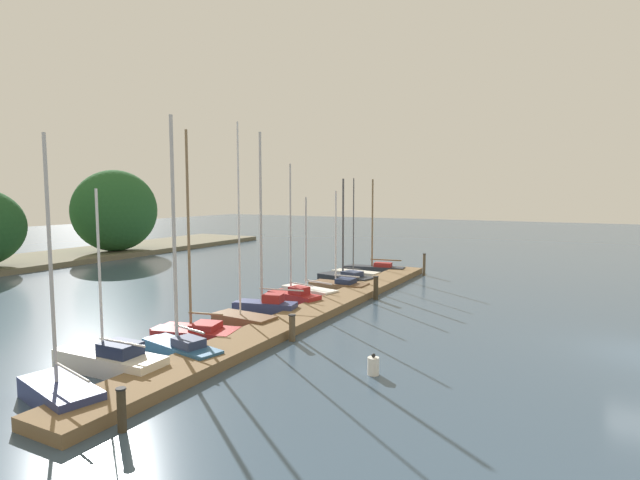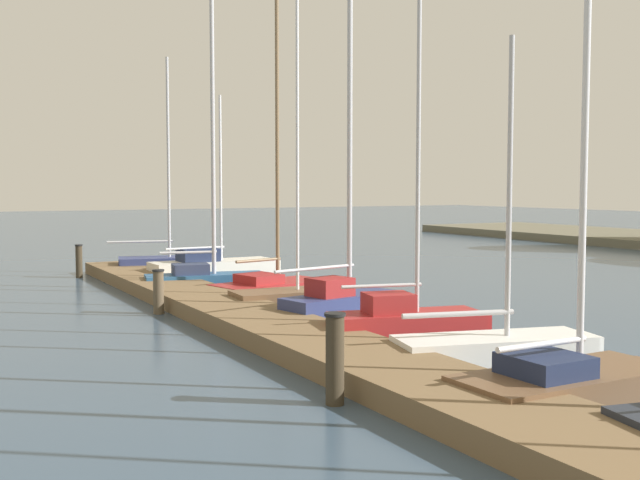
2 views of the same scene
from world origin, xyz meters
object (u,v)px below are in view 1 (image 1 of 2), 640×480
Objects in this scene: sailboat_3 at (194,328)px; mooring_piling_2 at (376,288)px; sailboat_0 at (58,389)px; mooring_piling_0 at (122,410)px; sailboat_9 at (345,276)px; sailboat_11 at (375,267)px; channel_buoy_0 at (373,366)px; sailboat_7 at (307,290)px; mooring_piling_1 at (292,328)px; sailboat_10 at (354,273)px; sailboat_5 at (264,303)px; sailboat_2 at (180,342)px; sailboat_6 at (293,296)px; mooring_piling_3 at (424,264)px; sailboat_1 at (107,359)px; sailboat_4 at (242,317)px; sailboat_8 at (338,284)px.

mooring_piling_2 is at bearing -123.64° from sailboat_3.
sailboat_0 reaches higher than mooring_piling_0.
sailboat_11 is at bearing -80.46° from sailboat_9.
sailboat_11 is 19.32m from channel_buoy_0.
mooring_piling_2 is (0.81, -3.54, 0.33)m from sailboat_7.
sailboat_10 is at bearing 14.89° from mooring_piling_1.
sailboat_2 is at bearing 85.19° from sailboat_5.
sailboat_3 is 7.39m from mooring_piling_0.
sailboat_6 is 13.45m from mooring_piling_0.
sailboat_6 is at bearing 82.46° from sailboat_11.
sailboat_2 is at bearing 172.74° from mooring_piling_3.
sailboat_1 is 4.62× the size of mooring_piling_2.
mooring_piling_3 is 2.23× the size of channel_buoy_0.
sailboat_0 reaches higher than mooring_piling_2.
sailboat_6 is 2.09m from sailboat_7.
mooring_piling_0 is at bearing 148.33° from channel_buoy_0.
sailboat_0 is 15.82m from mooring_piling_2.
mooring_piling_2 is 0.83× the size of mooring_piling_3.
mooring_piling_0 is (-19.65, -3.61, 0.17)m from sailboat_9.
sailboat_5 is at bearing -80.38° from sailboat_4.
sailboat_9 reaches higher than mooring_piling_3.
mooring_piling_2 is 8.38m from mooring_piling_3.
sailboat_9 is 5.19× the size of mooring_piling_2.
sailboat_8 is (12.73, 0.35, -0.18)m from sailboat_2.
sailboat_8 is 8.45× the size of channel_buoy_0.
sailboat_3 is 0.96× the size of sailboat_5.
sailboat_7 is at bearing 158.58° from mooring_piling_3.
sailboat_1 is 6.21m from sailboat_4.
sailboat_0 is 0.90× the size of sailboat_3.
channel_buoy_0 is at bearing 147.75° from sailboat_6.
sailboat_5 reaches higher than mooring_piling_1.
sailboat_3 reaches higher than sailboat_8.
sailboat_8 reaches higher than mooring_piling_1.
sailboat_7 is 4.32× the size of mooring_piling_2.
sailboat_5 reaches higher than sailboat_1.
sailboat_4 reaches higher than mooring_piling_0.
sailboat_6 reaches higher than mooring_piling_2.
mooring_piling_3 is at bearing -85.76° from sailboat_2.
sailboat_6 is at bearing 113.63° from sailboat_7.
sailboat_0 is 0.86× the size of sailboat_5.
sailboat_4 is 6.43m from sailboat_7.
sailboat_7 is (12.61, 0.11, -0.10)m from sailboat_1.
sailboat_1 is at bearing 170.89° from mooring_piling_3.
sailboat_7 is 8.90m from sailboat_11.
sailboat_7 reaches higher than mooring_piling_0.
sailboat_9 is 5.86m from mooring_piling_3.
sailboat_7 is at bearing -72.59° from sailboat_2.
sailboat_6 is (12.73, 0.61, 0.03)m from sailboat_0.
sailboat_5 is 1.18× the size of sailboat_6.
sailboat_6 is at bearing 83.76° from sailboat_8.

